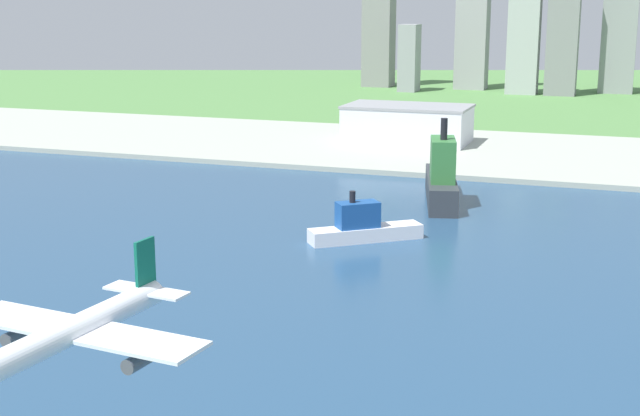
# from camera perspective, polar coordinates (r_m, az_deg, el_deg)

# --- Properties ---
(ground_plane) EXTENTS (2400.00, 2400.00, 0.00)m
(ground_plane) POSITION_cam_1_polar(r_m,az_deg,el_deg) (274.12, 4.43, -2.94)
(ground_plane) COLOR #4E7F42
(water_bay) EXTENTS (840.00, 360.00, 0.15)m
(water_bay) POSITION_cam_1_polar(r_m,az_deg,el_deg) (219.50, 0.28, -7.01)
(water_bay) COLOR navy
(water_bay) RESTS_ON ground
(industrial_pier) EXTENTS (840.00, 140.00, 2.50)m
(industrial_pier) POSITION_cam_1_polar(r_m,az_deg,el_deg) (455.86, 10.74, 3.48)
(industrial_pier) COLOR #9FA799
(industrial_pier) RESTS_ON ground
(airplane_landing) EXTENTS (36.11, 39.27, 11.84)m
(airplane_landing) POSITION_cam_1_polar(r_m,az_deg,el_deg) (119.56, -15.59, -7.64)
(airplane_landing) COLOR white
(container_barge) EXTENTS (23.69, 55.81, 33.56)m
(container_barge) POSITION_cam_1_polar(r_m,az_deg,el_deg) (342.30, 7.77, 1.83)
(container_barge) COLOR #2D3338
(container_barge) RESTS_ON water_bay
(ferry_boat) EXTENTS (34.17, 29.37, 16.62)m
(ferry_boat) POSITION_cam_1_polar(r_m,az_deg,el_deg) (286.62, 2.75, -1.21)
(ferry_boat) COLOR white
(ferry_boat) RESTS_ON water_bay
(warehouse_main) EXTENTS (65.05, 37.43, 19.71)m
(warehouse_main) POSITION_cam_1_polar(r_m,az_deg,el_deg) (474.63, 5.62, 5.38)
(warehouse_main) COLOR silver
(warehouse_main) RESTS_ON industrial_pier
(distant_skyline) EXTENTS (310.37, 68.56, 144.10)m
(distant_skyline) POSITION_cam_1_polar(r_m,az_deg,el_deg) (784.46, 14.32, 11.65)
(distant_skyline) COLOR gray
(distant_skyline) RESTS_ON ground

